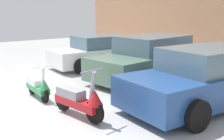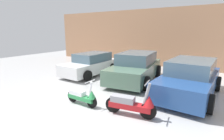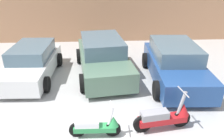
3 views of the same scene
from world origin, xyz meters
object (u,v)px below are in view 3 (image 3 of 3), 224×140
at_px(scooter_front_left, 97,126).
at_px(car_rear_right, 175,64).
at_px(scooter_front_right, 165,116).
at_px(car_rear_center, 103,57).
at_px(car_rear_left, 32,63).

bearing_deg(scooter_front_left, car_rear_right, 47.17).
relative_size(scooter_front_right, car_rear_center, 0.36).
relative_size(scooter_front_left, scooter_front_right, 0.83).
bearing_deg(car_rear_center, scooter_front_right, 16.19).
distance_m(scooter_front_left, car_rear_right, 4.24).
xyz_separation_m(car_rear_center, car_rear_right, (2.73, -0.80, -0.01)).
xyz_separation_m(car_rear_left, car_rear_center, (2.79, 0.23, 0.09)).
bearing_deg(scooter_front_left, car_rear_left, 126.70).
distance_m(scooter_front_left, scooter_front_right, 1.82).
bearing_deg(car_rear_right, car_rear_center, -103.76).
bearing_deg(car_rear_left, car_rear_center, 96.50).
bearing_deg(car_rear_right, car_rear_left, -93.27).
relative_size(car_rear_center, car_rear_right, 1.04).
relative_size(car_rear_left, car_rear_right, 0.88).
distance_m(car_rear_left, car_rear_center, 2.80).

